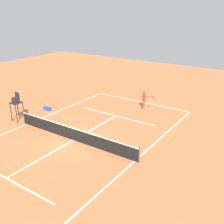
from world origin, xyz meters
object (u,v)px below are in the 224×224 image
player_serving (144,98)px  tennis_ball (124,110)px  umpire_chair (16,102)px  equipment_bag (47,109)px

player_serving → tennis_ball: size_ratio=25.42×
tennis_ball → umpire_chair: umpire_chair is taller
player_serving → equipment_bag: bearing=-52.5°
equipment_bag → umpire_chair: bearing=86.7°
player_serving → tennis_ball: (1.32, 1.39, -1.00)m
equipment_bag → tennis_ball: bearing=-146.1°
umpire_chair → equipment_bag: bearing=-93.3°
player_serving → equipment_bag: size_ratio=2.27×
tennis_ball → umpire_chair: bearing=49.2°
player_serving → umpire_chair: (7.34, 8.36, 0.58)m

